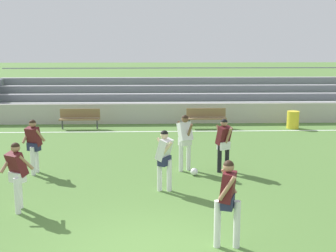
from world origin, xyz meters
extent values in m
plane|color=#517A38|center=(0.00, 0.00, 0.00)|extent=(160.00, 160.00, 0.00)
cube|color=white|center=(0.00, 11.40, 0.00)|extent=(44.00, 0.12, 0.01)
cube|color=#BCB7AD|center=(0.00, 13.38, 0.48)|extent=(48.00, 0.16, 0.97)
cube|color=#B2B2B7|center=(2.94, 14.42, 0.38)|extent=(22.46, 0.36, 0.08)
cube|color=slate|center=(2.94, 14.22, 0.19)|extent=(22.46, 0.04, 0.38)
cube|color=#B2B2B7|center=(2.94, 15.16, 0.75)|extent=(22.46, 0.36, 0.08)
cube|color=slate|center=(2.94, 14.96, 0.56)|extent=(22.46, 0.04, 0.38)
cube|color=#B2B2B7|center=(2.94, 15.90, 1.13)|extent=(22.46, 0.36, 0.08)
cube|color=slate|center=(2.94, 15.70, 0.94)|extent=(22.46, 0.04, 0.38)
cube|color=#B2B2B7|center=(2.94, 16.63, 1.50)|extent=(22.46, 0.36, 0.08)
cube|color=slate|center=(2.94, 16.43, 1.31)|extent=(22.46, 0.04, 0.38)
cube|color=#B2B2B7|center=(2.94, 17.37, 1.88)|extent=(22.46, 0.36, 0.08)
cube|color=slate|center=(2.94, 17.17, 1.69)|extent=(22.46, 0.04, 0.38)
cylinder|color=slate|center=(2.94, 17.62, 2.43)|extent=(22.46, 0.06, 0.06)
cube|color=olive|center=(2.57, 12.08, 0.45)|extent=(1.80, 0.40, 0.06)
cube|color=olive|center=(2.57, 12.26, 0.70)|extent=(1.80, 0.05, 0.40)
cylinder|color=#47474C|center=(1.79, 12.08, 0.23)|extent=(0.07, 0.07, 0.45)
cylinder|color=#47474C|center=(3.35, 12.08, 0.23)|extent=(0.07, 0.07, 0.45)
cube|color=olive|center=(-3.16, 12.08, 0.45)|extent=(1.80, 0.40, 0.06)
cube|color=olive|center=(-3.16, 12.26, 0.70)|extent=(1.80, 0.05, 0.40)
cylinder|color=#47474C|center=(-3.94, 12.08, 0.23)|extent=(0.07, 0.07, 0.45)
cylinder|color=#47474C|center=(-2.38, 12.08, 0.23)|extent=(0.07, 0.07, 0.45)
cylinder|color=yellow|center=(6.50, 11.93, 0.39)|extent=(0.54, 0.54, 0.79)
cylinder|color=white|center=(0.98, 5.23, 0.47)|extent=(0.13, 0.13, 0.94)
cylinder|color=white|center=(1.22, 5.36, 0.47)|extent=(0.13, 0.13, 0.94)
cube|color=white|center=(1.10, 5.30, 0.92)|extent=(0.42, 0.36, 0.24)
cube|color=white|center=(1.10, 5.30, 1.22)|extent=(0.51, 0.51, 0.60)
cylinder|color=brown|center=(0.97, 5.45, 1.25)|extent=(0.21, 0.31, 0.49)
cylinder|color=brown|center=(1.22, 5.14, 1.25)|extent=(0.21, 0.31, 0.49)
sphere|color=brown|center=(1.10, 5.30, 1.60)|extent=(0.21, 0.21, 0.21)
sphere|color=black|center=(1.10, 5.30, 1.62)|extent=(0.20, 0.20, 0.20)
cylinder|color=black|center=(2.38, 5.21, 0.42)|extent=(0.13, 0.13, 0.83)
cylinder|color=black|center=(2.13, 5.08, 0.42)|extent=(0.13, 0.13, 0.83)
cube|color=white|center=(2.25, 5.15, 0.81)|extent=(0.42, 0.37, 0.24)
cube|color=#56191E|center=(2.25, 5.15, 1.11)|extent=(0.51, 0.50, 0.60)
cylinder|color=#A87A5B|center=(2.37, 4.99, 1.15)|extent=(0.21, 0.29, 0.50)
cylinder|color=#A87A5B|center=(2.14, 5.31, 1.15)|extent=(0.21, 0.29, 0.50)
sphere|color=#A87A5B|center=(2.25, 5.15, 1.50)|extent=(0.21, 0.21, 0.21)
sphere|color=black|center=(2.25, 5.15, 1.52)|extent=(0.20, 0.20, 0.20)
cylinder|color=white|center=(-3.00, 2.30, 0.42)|extent=(0.13, 0.13, 0.84)
cylinder|color=white|center=(-2.96, 1.96, 0.42)|extent=(0.13, 0.13, 0.84)
cube|color=white|center=(-2.98, 2.13, 0.82)|extent=(0.42, 0.38, 0.24)
cube|color=#56191E|center=(-2.98, 2.13, 1.12)|extent=(0.53, 0.53, 0.60)
cylinder|color=#A87A5B|center=(-2.77, 2.14, 1.16)|extent=(0.29, 0.39, 0.43)
cylinder|color=#A87A5B|center=(-3.19, 2.12, 1.16)|extent=(0.29, 0.39, 0.43)
sphere|color=#A87A5B|center=(-2.98, 2.13, 1.50)|extent=(0.21, 0.21, 0.21)
sphere|color=black|center=(-2.98, 2.13, 1.52)|extent=(0.20, 0.20, 0.20)
cylinder|color=white|center=(-3.36, 5.28, 0.42)|extent=(0.13, 0.13, 0.85)
cylinder|color=white|center=(-3.39, 4.98, 0.42)|extent=(0.13, 0.13, 0.85)
cube|color=#232847|center=(-3.38, 5.13, 0.83)|extent=(0.42, 0.35, 0.24)
cube|color=#56191E|center=(-3.38, 5.13, 1.13)|extent=(0.48, 0.46, 0.59)
cylinder|color=#A87A5B|center=(-3.18, 5.12, 1.17)|extent=(0.23, 0.40, 0.44)
cylinder|color=#A87A5B|center=(-3.58, 5.14, 1.17)|extent=(0.23, 0.40, 0.44)
sphere|color=#A87A5B|center=(-3.38, 5.13, 1.51)|extent=(0.21, 0.21, 0.21)
sphere|color=black|center=(-3.38, 5.13, 1.54)|extent=(0.20, 0.20, 0.20)
cylinder|color=white|center=(1.71, 0.08, 0.46)|extent=(0.13, 0.13, 0.93)
cylinder|color=white|center=(1.35, 0.12, 0.46)|extent=(0.13, 0.13, 0.93)
cube|color=#232847|center=(1.53, 0.10, 0.91)|extent=(0.33, 0.41, 0.24)
cube|color=#56191E|center=(1.53, 0.10, 1.21)|extent=(0.39, 0.45, 0.58)
cylinder|color=#A87A5B|center=(1.48, -0.11, 1.25)|extent=(0.33, 0.18, 0.49)
cylinder|color=#A87A5B|center=(1.58, 0.31, 1.25)|extent=(0.33, 0.18, 0.49)
sphere|color=#A87A5B|center=(1.53, 0.10, 1.59)|extent=(0.21, 0.21, 0.21)
sphere|color=black|center=(1.53, 0.10, 1.61)|extent=(0.20, 0.20, 0.20)
cylinder|color=white|center=(0.56, 3.42, 0.42)|extent=(0.13, 0.13, 0.84)
cylinder|color=white|center=(0.30, 3.43, 0.42)|extent=(0.13, 0.13, 0.84)
cube|color=#232847|center=(0.43, 3.43, 0.82)|extent=(0.38, 0.42, 0.24)
cube|color=white|center=(0.43, 3.43, 1.12)|extent=(0.52, 0.52, 0.60)
cylinder|color=beige|center=(0.47, 3.24, 1.16)|extent=(0.35, 0.27, 0.46)
cylinder|color=beige|center=(0.39, 3.62, 1.16)|extent=(0.35, 0.27, 0.46)
sphere|color=beige|center=(0.43, 3.43, 1.51)|extent=(0.21, 0.21, 0.21)
sphere|color=black|center=(0.43, 3.43, 1.53)|extent=(0.20, 0.20, 0.20)
sphere|color=white|center=(1.34, 4.79, 0.11)|extent=(0.22, 0.22, 0.22)
camera|label=1|loc=(0.14, -7.81, 3.85)|focal=47.69mm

